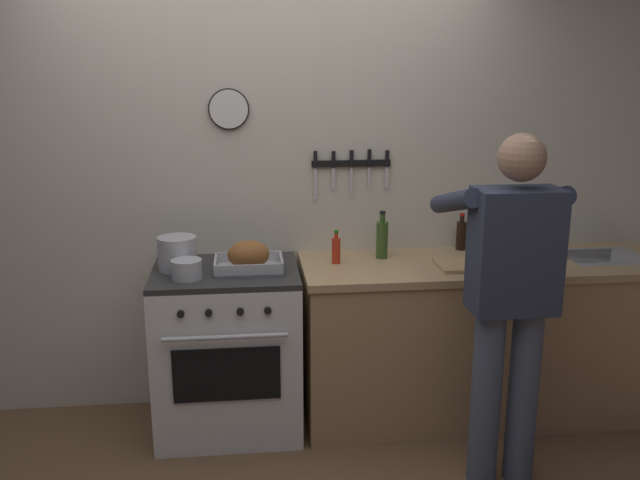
{
  "coord_description": "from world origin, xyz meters",
  "views": [
    {
      "loc": [
        -0.11,
        -2.5,
        1.95
      ],
      "look_at": [
        0.26,
        0.85,
        1.08
      ],
      "focal_mm": 38.82,
      "sensor_mm": 36.0,
      "label": 1
    }
  ],
  "objects_px": {
    "roasting_pan": "(248,258)",
    "saucepan": "(187,269)",
    "cutting_board": "(471,265)",
    "bottle_soy_sauce": "(461,235)",
    "stove": "(228,349)",
    "stock_pot": "(177,253)",
    "bottle_dish_soap": "(483,235)",
    "person_cook": "(510,290)",
    "bottle_hot_sauce": "(336,250)",
    "bottle_vinegar": "(527,240)",
    "bottle_olive_oil": "(382,239)"
  },
  "relations": [
    {
      "from": "roasting_pan",
      "to": "bottle_soy_sauce",
      "type": "distance_m",
      "value": 1.25
    },
    {
      "from": "roasting_pan",
      "to": "bottle_vinegar",
      "type": "distance_m",
      "value": 1.54
    },
    {
      "from": "saucepan",
      "to": "cutting_board",
      "type": "xyz_separation_m",
      "value": [
        1.48,
        0.04,
        -0.04
      ]
    },
    {
      "from": "bottle_hot_sauce",
      "to": "bottle_vinegar",
      "type": "bearing_deg",
      "value": 0.65
    },
    {
      "from": "cutting_board",
      "to": "bottle_vinegar",
      "type": "distance_m",
      "value": 0.41
    },
    {
      "from": "saucepan",
      "to": "cutting_board",
      "type": "bearing_deg",
      "value": 1.5
    },
    {
      "from": "bottle_olive_oil",
      "to": "bottle_soy_sauce",
      "type": "bearing_deg",
      "value": 14.04
    },
    {
      "from": "stove",
      "to": "stock_pot",
      "type": "bearing_deg",
      "value": 173.61
    },
    {
      "from": "bottle_soy_sauce",
      "to": "person_cook",
      "type": "bearing_deg",
      "value": -93.05
    },
    {
      "from": "roasting_pan",
      "to": "bottle_hot_sauce",
      "type": "distance_m",
      "value": 0.48
    },
    {
      "from": "bottle_olive_oil",
      "to": "bottle_soy_sauce",
      "type": "relative_size",
      "value": 1.23
    },
    {
      "from": "person_cook",
      "to": "bottle_hot_sauce",
      "type": "height_order",
      "value": "person_cook"
    },
    {
      "from": "saucepan",
      "to": "bottle_soy_sauce",
      "type": "distance_m",
      "value": 1.58
    },
    {
      "from": "roasting_pan",
      "to": "person_cook",
      "type": "bearing_deg",
      "value": -27.13
    },
    {
      "from": "cutting_board",
      "to": "bottle_soy_sauce",
      "type": "bearing_deg",
      "value": 81.7
    },
    {
      "from": "bottle_dish_soap",
      "to": "bottle_olive_oil",
      "type": "distance_m",
      "value": 0.63
    },
    {
      "from": "cutting_board",
      "to": "bottle_olive_oil",
      "type": "xyz_separation_m",
      "value": [
        -0.44,
        0.22,
        0.1
      ]
    },
    {
      "from": "roasting_pan",
      "to": "bottle_vinegar",
      "type": "relative_size",
      "value": 1.52
    },
    {
      "from": "stove",
      "to": "saucepan",
      "type": "distance_m",
      "value": 0.55
    },
    {
      "from": "stock_pot",
      "to": "cutting_board",
      "type": "xyz_separation_m",
      "value": [
        1.54,
        -0.12,
        -0.08
      ]
    },
    {
      "from": "stove",
      "to": "cutting_board",
      "type": "distance_m",
      "value": 1.38
    },
    {
      "from": "stove",
      "to": "cutting_board",
      "type": "height_order",
      "value": "cutting_board"
    },
    {
      "from": "bottle_soy_sauce",
      "to": "cutting_board",
      "type": "bearing_deg",
      "value": -98.3
    },
    {
      "from": "stove",
      "to": "stock_pot",
      "type": "height_order",
      "value": "stock_pot"
    },
    {
      "from": "bottle_soy_sauce",
      "to": "roasting_pan",
      "type": "bearing_deg",
      "value": -167.18
    },
    {
      "from": "stove",
      "to": "roasting_pan",
      "type": "xyz_separation_m",
      "value": [
        0.12,
        -0.03,
        0.52
      ]
    },
    {
      "from": "stove",
      "to": "cutting_board",
      "type": "relative_size",
      "value": 2.5
    },
    {
      "from": "bottle_olive_oil",
      "to": "saucepan",
      "type": "bearing_deg",
      "value": -165.9
    },
    {
      "from": "bottle_hot_sauce",
      "to": "bottle_vinegar",
      "type": "distance_m",
      "value": 1.07
    },
    {
      "from": "bottle_olive_oil",
      "to": "bottle_hot_sauce",
      "type": "bearing_deg",
      "value": -163.88
    },
    {
      "from": "bottle_hot_sauce",
      "to": "cutting_board",
      "type": "bearing_deg",
      "value": -11.79
    },
    {
      "from": "stock_pot",
      "to": "bottle_olive_oil",
      "type": "height_order",
      "value": "bottle_olive_oil"
    },
    {
      "from": "cutting_board",
      "to": "bottle_dish_soap",
      "type": "height_order",
      "value": "bottle_dish_soap"
    },
    {
      "from": "bottle_vinegar",
      "to": "bottle_soy_sauce",
      "type": "bearing_deg",
      "value": 149.28
    },
    {
      "from": "roasting_pan",
      "to": "bottle_soy_sauce",
      "type": "relative_size",
      "value": 1.64
    },
    {
      "from": "cutting_board",
      "to": "bottle_dish_soap",
      "type": "relative_size",
      "value": 1.8
    },
    {
      "from": "bottle_dish_soap",
      "to": "bottle_hot_sauce",
      "type": "relative_size",
      "value": 1.1
    },
    {
      "from": "stock_pot",
      "to": "bottle_olive_oil",
      "type": "relative_size",
      "value": 0.77
    },
    {
      "from": "bottle_vinegar",
      "to": "bottle_olive_oil",
      "type": "bearing_deg",
      "value": 175.4
    },
    {
      "from": "bottle_soy_sauce",
      "to": "bottle_hot_sauce",
      "type": "xyz_separation_m",
      "value": [
        -0.75,
        -0.2,
        -0.01
      ]
    },
    {
      "from": "stove",
      "to": "stock_pot",
      "type": "relative_size",
      "value": 4.45
    },
    {
      "from": "roasting_pan",
      "to": "saucepan",
      "type": "relative_size",
      "value": 2.29
    },
    {
      "from": "person_cook",
      "to": "bottle_dish_soap",
      "type": "height_order",
      "value": "person_cook"
    },
    {
      "from": "bottle_dish_soap",
      "to": "person_cook",
      "type": "bearing_deg",
      "value": -101.33
    },
    {
      "from": "roasting_pan",
      "to": "saucepan",
      "type": "bearing_deg",
      "value": -161.08
    },
    {
      "from": "stove",
      "to": "stock_pot",
      "type": "distance_m",
      "value": 0.59
    },
    {
      "from": "roasting_pan",
      "to": "bottle_olive_oil",
      "type": "xyz_separation_m",
      "value": [
        0.73,
        0.16,
        0.04
      ]
    },
    {
      "from": "stove",
      "to": "cutting_board",
      "type": "bearing_deg",
      "value": -4.29
    },
    {
      "from": "cutting_board",
      "to": "roasting_pan",
      "type": "bearing_deg",
      "value": 176.72
    },
    {
      "from": "bottle_hot_sauce",
      "to": "roasting_pan",
      "type": "bearing_deg",
      "value": -170.39
    }
  ]
}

